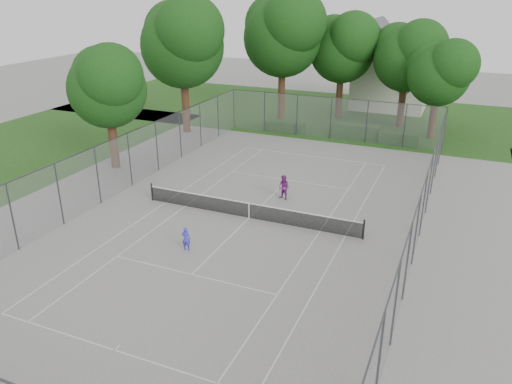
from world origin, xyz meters
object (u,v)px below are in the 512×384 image
at_px(tennis_net, 249,210).
at_px(house, 391,73).
at_px(woman_player, 284,188).
at_px(girl_player, 186,239).

relative_size(tennis_net, house, 1.42).
bearing_deg(house, woman_player, -93.70).
bearing_deg(girl_player, woman_player, -116.70).
relative_size(tennis_net, woman_player, 8.39).
xyz_separation_m(girl_player, woman_player, (2.24, 7.76, 0.16)).
xyz_separation_m(house, woman_player, (-1.76, -27.19, -2.89)).
bearing_deg(girl_player, tennis_net, -117.51).
relative_size(tennis_net, girl_player, 10.58).
distance_m(tennis_net, house, 30.73).
distance_m(tennis_net, girl_player, 4.70).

